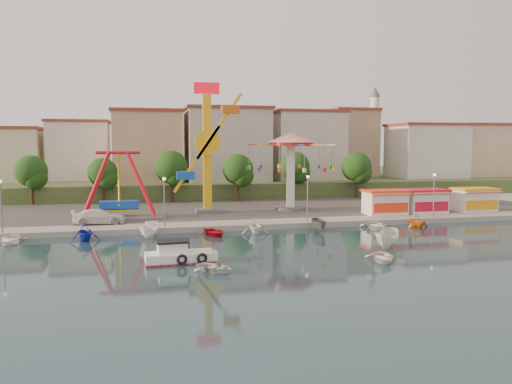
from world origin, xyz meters
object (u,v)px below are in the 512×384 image
object	(u,v)px
wave_swinger	(291,153)
skiff	(387,239)
pirate_ship_ride	(119,187)
rowboat_a	(215,267)
kamikaze_tower	(210,151)
cabin_motorboat	(179,256)
van	(99,217)

from	to	relation	value
wave_swinger	skiff	size ratio (longest dim) A/B	2.46
pirate_ship_ride	wave_swinger	xyz separation A→B (m)	(22.09, 3.30, 3.80)
rowboat_a	skiff	bearing A→B (deg)	-24.34
kamikaze_tower	cabin_motorboat	world-z (taller)	kamikaze_tower
kamikaze_tower	skiff	bearing A→B (deg)	-60.42
pirate_ship_ride	kamikaze_tower	size ratio (longest dim) A/B	0.61
kamikaze_tower	wave_swinger	bearing A→B (deg)	4.21
wave_swinger	cabin_motorboat	bearing A→B (deg)	-123.82
rowboat_a	van	distance (m)	23.33
wave_swinger	skiff	bearing A→B (deg)	-85.21
skiff	van	distance (m)	30.87
wave_swinger	cabin_motorboat	world-z (taller)	wave_swinger
cabin_motorboat	van	xyz separation A→B (m)	(-7.49, 17.68, 0.90)
wave_swinger	skiff	distance (m)	24.80
rowboat_a	van	world-z (taller)	van
cabin_motorboat	wave_swinger	bearing A→B (deg)	52.56
pirate_ship_ride	cabin_motorboat	world-z (taller)	pirate_ship_ride
pirate_ship_ride	cabin_motorboat	bearing A→B (deg)	-75.74
kamikaze_tower	wave_swinger	xyz separation A→B (m)	(10.97, 0.81, -0.32)
kamikaze_tower	cabin_motorboat	size ratio (longest dim) A/B	2.90
rowboat_a	van	bearing A→B (deg)	74.73
van	skiff	bearing A→B (deg)	-123.23
rowboat_a	kamikaze_tower	bearing A→B (deg)	42.89
pirate_ship_ride	cabin_motorboat	distance (m)	22.53
wave_swinger	rowboat_a	bearing A→B (deg)	-116.77
cabin_motorboat	skiff	xyz separation A→B (m)	(18.61, 1.19, 0.39)
wave_swinger	cabin_motorboat	distance (m)	30.84
skiff	van	world-z (taller)	van
kamikaze_tower	van	distance (m)	16.23
cabin_motorboat	skiff	distance (m)	18.65
skiff	van	bearing A→B (deg)	-172.90
cabin_motorboat	van	world-z (taller)	van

